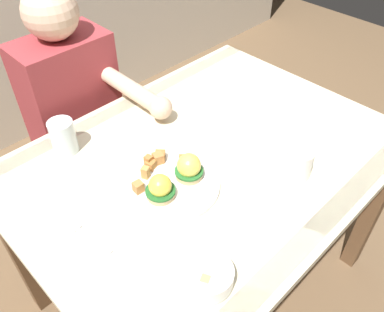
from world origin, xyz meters
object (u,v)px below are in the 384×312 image
dining_table (207,179)px  eggs_benedict_plate (173,180)px  coffee_mug (299,162)px  fruit_bowl (207,277)px  fork (86,235)px  water_glass_near (64,139)px  diner_person (79,112)px

dining_table → eggs_benedict_plate: bearing=-171.8°
eggs_benedict_plate → coffee_mug: size_ratio=2.42×
coffee_mug → fruit_bowl: bearing=-172.3°
eggs_benedict_plate → fruit_bowl: (-0.15, -0.28, 0.00)m
eggs_benedict_plate → fork: size_ratio=1.73×
dining_table → water_glass_near: water_glass_near is taller
fork → water_glass_near: 0.36m
dining_table → fruit_bowl: size_ratio=10.00×
fruit_bowl → diner_person: 0.94m
eggs_benedict_plate → dining_table: bearing=8.2°
eggs_benedict_plate → diner_person: bearing=84.3°
dining_table → fruit_bowl: 0.46m
eggs_benedict_plate → coffee_mug: coffee_mug is taller
coffee_mug → fork: size_ratio=0.71×
fork → dining_table: bearing=-0.7°
dining_table → eggs_benedict_plate: 0.22m
fruit_bowl → coffee_mug: 0.45m
dining_table → fruit_bowl: fruit_bowl is taller
coffee_mug → diner_person: bearing=105.4°
fork → water_glass_near: (0.14, 0.33, 0.05)m
coffee_mug → water_glass_near: (-0.43, 0.58, -0.00)m
fork → diner_person: bearing=60.3°
dining_table → coffee_mug: 0.32m
coffee_mug → water_glass_near: water_glass_near is taller
coffee_mug → diner_person: diner_person is taller
coffee_mug → diner_person: size_ratio=0.10×
water_glass_near → eggs_benedict_plate: bearing=-69.3°
fruit_bowl → coffee_mug: coffee_mug is taller
diner_person → eggs_benedict_plate: bearing=-95.7°
eggs_benedict_plate → diner_person: (0.06, 0.62, -0.12)m
fruit_bowl → diner_person: diner_person is taller
dining_table → fork: bearing=179.3°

